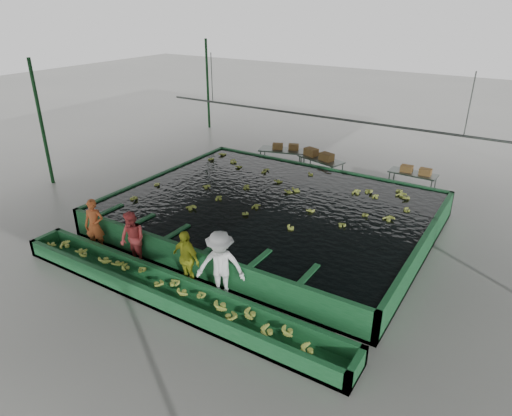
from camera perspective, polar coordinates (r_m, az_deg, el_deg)
The scene contains 21 objects.
ground at distance 14.38m, azimuth -1.06°, elevation -4.33°, with size 80.00×80.00×0.00m, color gray.
shed_roof at distance 12.74m, azimuth -1.24°, elevation 15.76°, with size 20.00×22.00×0.04m, color gray.
shed_posts at distance 13.35m, azimuth -1.15°, elevation 5.10°, with size 20.00×22.00×5.00m, color #113918, non-canonical shape.
flotation_tank at distance 15.32m, azimuth 1.99°, elevation -0.55°, with size 10.00×8.00×0.90m, color #1B582C, non-canonical shape.
tank_water at distance 15.15m, azimuth 2.01°, elevation 0.82°, with size 9.70×7.70×0.00m, color black.
sorting_trough at distance 11.86m, azimuth -10.77°, elevation -10.33°, with size 10.00×1.00×0.50m, color #1B582C, non-canonical shape.
cableway_rail at distance 17.44m, azimuth 8.04°, elevation 11.26°, with size 0.08×0.08×14.00m, color #59605B.
rail_hanger_left at distance 19.79m, azimuth -5.55°, elevation 15.91°, with size 0.04×0.04×2.00m, color #59605B.
rail_hanger_right at distance 15.91m, azimuth 25.17°, elevation 11.63°, with size 0.04×0.04×2.00m, color #59605B.
worker_a at distance 14.43m, azimuth -19.53°, elevation -2.07°, with size 0.60×0.40×1.65m, color #C15829.
worker_b at distance 13.32m, azimuth -15.17°, elevation -3.79°, with size 0.79×0.62×1.63m, color #D74747.
worker_c at distance 12.11m, azimuth -8.75°, elevation -6.27°, with size 0.94×0.39×1.61m, color gold.
worker_d at distance 11.42m, azimuth -4.46°, elevation -7.25°, with size 1.23×0.71×1.90m, color white.
packing_table_left at distance 20.48m, azimuth 3.32°, elevation 6.08°, with size 2.03×0.81×0.93m, color #59605B, non-canonical shape.
packing_table_mid at distance 19.52m, azimuth 8.04°, elevation 4.89°, with size 1.98×0.79×0.90m, color #59605B, non-canonical shape.
packing_table_right at distance 18.95m, azimuth 18.88°, elevation 3.03°, with size 1.81×0.72×0.82m, color #59605B, non-canonical shape.
box_stack_left at distance 20.37m, azimuth 3.72°, elevation 7.33°, with size 1.15×0.32×0.25m, color brown, non-canonical shape.
box_stack_mid at distance 19.45m, azimuth 7.81°, elevation 6.24°, with size 1.42×0.39×0.31m, color brown, non-canonical shape.
box_stack_right at distance 18.79m, azimuth 19.31°, elevation 4.14°, with size 1.16×0.32×0.25m, color brown, non-canonical shape.
floating_bananas at distance 15.79m, azimuth 3.48°, elevation 1.81°, with size 8.56×5.84×0.12m, color #99A83B, non-canonical shape.
trough_bananas at distance 11.78m, azimuth -10.83°, elevation -9.74°, with size 8.74×0.58×0.12m, color #99A83B, non-canonical shape.
Camera 1 is at (6.92, -10.51, 6.96)m, focal length 32.00 mm.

